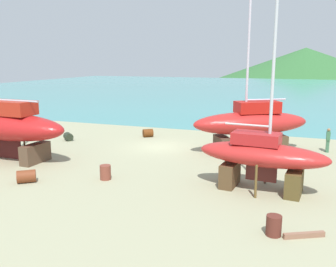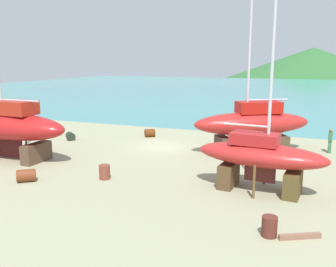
{
  "view_description": "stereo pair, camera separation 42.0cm",
  "coord_description": "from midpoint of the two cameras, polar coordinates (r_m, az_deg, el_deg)",
  "views": [
    {
      "loc": [
        9.68,
        -24.81,
        6.35
      ],
      "look_at": [
        2.18,
        -4.22,
        1.95
      ],
      "focal_mm": 39.44,
      "sensor_mm": 36.0,
      "label": 1
    },
    {
      "loc": [
        10.08,
        -24.66,
        6.35
      ],
      "look_at": [
        2.18,
        -4.22,
        1.95
      ],
      "focal_mm": 39.44,
      "sensor_mm": 36.0,
      "label": 2
    }
  ],
  "objects": [
    {
      "name": "timber_plank_far",
      "position": [
        14.67,
        19.49,
        -14.59
      ],
      "size": [
        1.46,
        0.88,
        0.2
      ],
      "primitive_type": "cube",
      "rotation": [
        0.0,
        0.0,
        0.49
      ],
      "color": "#885D48",
      "rests_on": "ground"
    },
    {
      "name": "barrel_ochre",
      "position": [
        14.4,
        15.21,
        -13.57
      ],
      "size": [
        0.79,
        0.79,
        0.76
      ],
      "primitive_type": "cylinder",
      "rotation": [
        0.0,
        0.0,
        0.92
      ],
      "color": "#58271E",
      "rests_on": "ground"
    },
    {
      "name": "sea_water",
      "position": [
        81.76,
        13.11,
        6.61
      ],
      "size": [
        137.04,
        98.0,
        0.01
      ],
      "primitive_type": "cube",
      "color": "teal",
      "rests_on": "ground"
    },
    {
      "name": "sailboat_far_slipway",
      "position": [
        26.2,
        12.32,
        1.64
      ],
      "size": [
        8.31,
        6.33,
        13.96
      ],
      "rotation": [
        0.0,
        0.0,
        3.69
      ],
      "color": "#4A382A",
      "rests_on": "ground"
    },
    {
      "name": "barrel_tipped_right",
      "position": [
        20.94,
        -21.59,
        -6.18
      ],
      "size": [
        1.14,
        1.1,
        0.66
      ],
      "primitive_type": "cylinder",
      "rotation": [
        1.57,
        0.0,
        5.38
      ],
      "color": "brown",
      "rests_on": "ground"
    },
    {
      "name": "worker",
      "position": [
        27.86,
        23.09,
        -0.91
      ],
      "size": [
        0.25,
        0.44,
        1.69
      ],
      "rotation": [
        0.0,
        0.0,
        0.01
      ],
      "color": "#3B6949",
      "rests_on": "ground"
    },
    {
      "name": "barrel_tar_black",
      "position": [
        20.27,
        -10.24,
        -5.93
      ],
      "size": [
        0.74,
        0.74,
        0.78
      ],
      "primitive_type": "cylinder",
      "rotation": [
        0.0,
        0.0,
        1.27
      ],
      "color": "brown",
      "rests_on": "ground"
    },
    {
      "name": "barrel_by_slipway",
      "position": [
        30.85,
        -3.51,
        0.08
      ],
      "size": [
        1.04,
        1.01,
        0.66
      ],
      "primitive_type": "cylinder",
      "rotation": [
        1.57,
        0.0,
        2.24
      ],
      "color": "#5D2D0F",
      "rests_on": "ground"
    },
    {
      "name": "ground_plane",
      "position": [
        22.81,
        -6.53,
        -4.89
      ],
      "size": [
        49.45,
        49.45,
        0.0
      ],
      "primitive_type": "plane",
      "color": "#9B9B78"
    },
    {
      "name": "barrel_tipped_left",
      "position": [
        30.59,
        -15.53,
        -0.46
      ],
      "size": [
        1.01,
        0.99,
        0.62
      ],
      "primitive_type": "cylinder",
      "rotation": [
        1.57,
        0.0,
        4.01
      ],
      "color": "#242E20",
      "rests_on": "ground"
    },
    {
      "name": "sailboat_mid_port",
      "position": [
        18.49,
        13.62,
        -3.37
      ],
      "size": [
        6.45,
        2.67,
        11.54
      ],
      "rotation": [
        0.0,
        0.0,
        -0.1
      ],
      "color": "brown",
      "rests_on": "ground"
    },
    {
      "name": "headland_hill",
      "position": [
        208.83,
        20.3,
        8.92
      ],
      "size": [
        139.37,
        139.37,
        24.96
      ],
      "primitive_type": "cone",
      "color": "#306632",
      "rests_on": "ground"
    },
    {
      "name": "sailboat_large_starboard",
      "position": [
        25.76,
        -24.11,
        1.06
      ],
      "size": [
        8.91,
        3.03,
        13.26
      ],
      "rotation": [
        0.0,
        0.0,
        3.11
      ],
      "color": "brown",
      "rests_on": "ground"
    }
  ]
}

